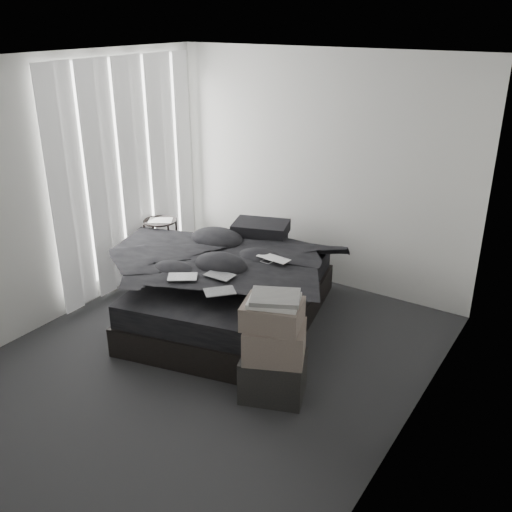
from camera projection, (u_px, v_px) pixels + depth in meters
The scene contains 24 objects.
floor at pixel (209, 361), 5.19m from camera, with size 3.60×4.20×0.01m, color #29292B.
ceiling at pixel (197, 60), 4.17m from camera, with size 3.60×4.20×0.01m, color white.
wall_back at pixel (320, 171), 6.30m from camera, with size 3.60×0.01×2.60m, color silver.
wall_left at pixel (57, 192), 5.57m from camera, with size 0.01×4.20×2.60m, color silver.
wall_right at pixel (418, 278), 3.78m from camera, with size 0.01×4.20×2.60m, color silver.
window_left at pixel (124, 168), 6.24m from camera, with size 0.02×2.00×2.30m, color white.
curtain_left at pixel (128, 175), 6.24m from camera, with size 0.06×2.12×2.48m, color white.
bed at pixel (232, 306), 5.85m from camera, with size 1.60×2.11×0.29m, color black.
mattress at pixel (232, 284), 5.75m from camera, with size 1.53×2.05×0.23m, color black.
duvet at pixel (230, 264), 5.61m from camera, with size 1.55×1.80×0.25m, color black.
pillow_lower at pixel (255, 238), 6.40m from camera, with size 0.63×0.43×0.14m, color black.
pillow_upper at pixel (261, 228), 6.30m from camera, with size 0.59×0.41×0.13m, color black.
laptop at pixel (270, 253), 5.52m from camera, with size 0.34×0.22×0.03m, color silver.
comic_a at pixel (182, 269), 5.20m from camera, with size 0.27×0.17×0.01m, color black.
comic_b at pixel (220, 267), 5.24m from camera, with size 0.27×0.17×0.01m, color black.
comic_c at pixel (219, 282), 4.93m from camera, with size 0.27×0.17×0.01m, color black.
side_stand at pixel (162, 249), 6.73m from camera, with size 0.38×0.38×0.70m, color black.
papers at pixel (160, 221), 6.58m from camera, with size 0.27×0.20×0.01m, color white.
floor_books at pixel (184, 290), 6.35m from camera, with size 0.15×0.21×0.15m, color black.
box_lower at pixel (273, 376), 4.66m from camera, with size 0.51×0.40×0.38m, color black.
box_mid at pixel (275, 342), 4.52m from camera, with size 0.47×0.38×0.29m, color #695C53.
box_upper at pixel (273, 314), 4.44m from camera, with size 0.45×0.36×0.20m, color #695C53.
art_book_white at pixel (274, 301), 4.39m from camera, with size 0.39×0.31×0.04m, color silver.
art_book_snake at pixel (275, 297), 4.36m from camera, with size 0.38×0.30×0.04m, color silver.
Camera 1 is at (2.74, -3.46, 2.93)m, focal length 40.00 mm.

